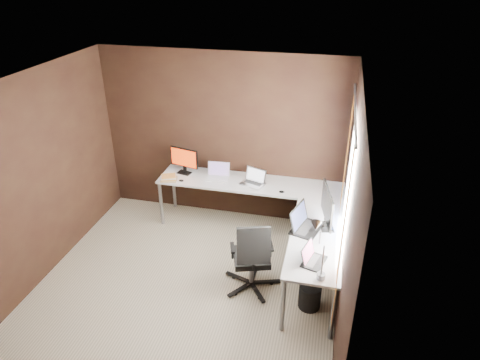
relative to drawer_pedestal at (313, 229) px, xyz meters
name	(u,v)px	position (x,y,z in m)	size (l,w,h in m)	color
room	(211,197)	(-1.09, -1.08, 0.98)	(3.60, 3.60, 2.50)	#C1B596
desk	(270,205)	(-0.59, -0.11, 0.38)	(2.65, 2.25, 0.73)	white
drawer_pedestal	(313,229)	(0.00, 0.00, 0.00)	(0.42, 0.50, 0.60)	white
monitor_left	(184,159)	(-1.96, 0.42, 0.65)	(0.44, 0.17, 0.39)	black
monitor_right	(327,207)	(0.16, -0.56, 0.71)	(0.19, 0.60, 0.50)	black
laptop_white	(218,174)	(-1.44, 0.39, 0.48)	(0.34, 0.25, 0.22)	white
laptop_silver	(254,181)	(-0.89, 0.33, 0.48)	(0.38, 0.32, 0.21)	silver
laptop_black_big	(304,224)	(-0.09, -0.64, 0.49)	(0.41, 0.49, 0.28)	black
laptop_black_small	(312,258)	(0.05, -1.25, 0.48)	(0.29, 0.35, 0.20)	black
book_stack	(169,178)	(-2.11, 0.15, 0.46)	(0.26, 0.24, 0.07)	tan
mouse_left	(181,181)	(-1.92, 0.15, 0.44)	(0.07, 0.05, 0.03)	black
mouse_corner	(282,192)	(-0.47, 0.15, 0.45)	(0.08, 0.05, 0.03)	black
desk_lamp	(318,242)	(0.10, -1.44, 0.82)	(0.20, 0.23, 0.63)	slate
office_chair	(252,269)	(-0.65, -0.98, -0.02)	(0.54, 0.57, 0.97)	black
wastebasket	(310,296)	(0.07, -1.14, -0.15)	(0.26, 0.26, 0.29)	black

